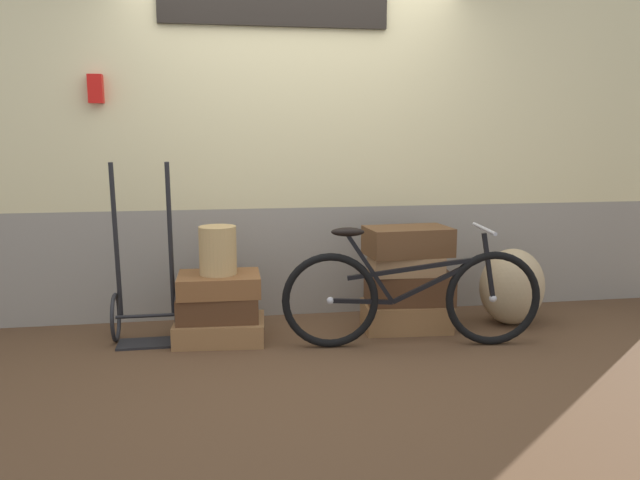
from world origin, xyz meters
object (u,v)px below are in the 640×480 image
object	(u,v)px
suitcase_2	(219,284)
burlap_sack	(512,287)
suitcase_1	(218,306)
suitcase_3	(406,316)
suitcase_4	(409,288)
suitcase_5	(406,265)
wicker_basket	(218,250)
suitcase_0	(220,330)
luggage_trolley	(146,303)
bicycle	(411,296)
suitcase_6	(408,241)

from	to	relation	value
suitcase_2	burlap_sack	size ratio (longest dim) A/B	0.97
suitcase_1	suitcase_3	bearing A→B (deg)	3.59
suitcase_4	suitcase_5	world-z (taller)	suitcase_5
suitcase_2	suitcase_5	bearing A→B (deg)	1.75
suitcase_4	wicker_basket	world-z (taller)	wicker_basket
suitcase_0	luggage_trolley	xyz separation A→B (m)	(-0.50, 0.09, 0.19)
suitcase_3	luggage_trolley	xyz separation A→B (m)	(-1.85, 0.06, 0.17)
suitcase_4	luggage_trolley	xyz separation A→B (m)	(-1.87, 0.04, -0.04)
suitcase_1	suitcase_4	size ratio (longest dim) A/B	0.89
suitcase_4	burlap_sack	distance (m)	0.80
luggage_trolley	suitcase_2	bearing A→B (deg)	-8.01
suitcase_3	suitcase_2	bearing A→B (deg)	-175.56
suitcase_5	bicycle	size ratio (longest dim) A/B	0.29
suitcase_6	luggage_trolley	world-z (taller)	luggage_trolley
burlap_sack	bicycle	size ratio (longest dim) A/B	0.33
luggage_trolley	suitcase_4	bearing A→B (deg)	-1.26
suitcase_2	wicker_basket	bearing A→B (deg)	135.00
suitcase_2	suitcase_4	bearing A→B (deg)	2.56
suitcase_0	suitcase_5	distance (m)	1.40
suitcase_0	suitcase_3	bearing A→B (deg)	6.23
burlap_sack	suitcase_4	bearing A→B (deg)	178.50
suitcase_1	suitcase_6	size ratio (longest dim) A/B	0.92
suitcase_2	luggage_trolley	xyz separation A→B (m)	(-0.50, 0.07, -0.13)
suitcase_3	bicycle	xyz separation A→B (m)	(-0.08, -0.36, 0.25)
wicker_basket	suitcase_6	bearing A→B (deg)	1.18
suitcase_3	luggage_trolley	size ratio (longest dim) A/B	0.50
suitcase_1	luggage_trolley	xyz separation A→B (m)	(-0.49, 0.07, 0.02)
suitcase_0	suitcase_4	bearing A→B (deg)	6.94
suitcase_1	suitcase_2	world-z (taller)	suitcase_2
luggage_trolley	burlap_sack	xyz separation A→B (m)	(2.67, -0.06, 0.02)
suitcase_3	suitcase_5	xyz separation A→B (m)	(-0.01, -0.00, 0.38)
suitcase_1	bicycle	bearing A→B (deg)	-12.24
suitcase_4	luggage_trolley	distance (m)	1.87
suitcase_3	suitcase_5	bearing A→B (deg)	-165.05
wicker_basket	bicycle	xyz separation A→B (m)	(1.27, -0.35, -0.29)
suitcase_0	bicycle	size ratio (longest dim) A/B	0.35
suitcase_1	suitcase_3	distance (m)	1.36
suitcase_0	wicker_basket	world-z (taller)	wicker_basket
suitcase_6	burlap_sack	distance (m)	0.89
suitcase_1	wicker_basket	size ratio (longest dim) A/B	1.66
suitcase_3	bicycle	world-z (taller)	bicycle
suitcase_3	suitcase_0	bearing A→B (deg)	-174.78
burlap_sack	suitcase_3	bearing A→B (deg)	179.77
suitcase_2	burlap_sack	world-z (taller)	burlap_sack
luggage_trolley	wicker_basket	bearing A→B (deg)	-7.78
bicycle	suitcase_1	bearing A→B (deg)	164.62
suitcase_5	burlap_sack	distance (m)	0.85
suitcase_6	bicycle	size ratio (longest dim) A/B	0.34
suitcase_0	suitcase_2	world-z (taller)	suitcase_2
suitcase_5	bicycle	bearing A→B (deg)	-99.06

